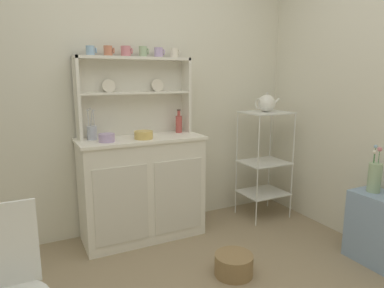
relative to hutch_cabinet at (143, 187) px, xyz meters
name	(u,v)px	position (x,y,z in m)	size (l,w,h in m)	color
wall_back	(130,92)	(0.00, 0.26, 0.80)	(3.84, 0.05, 2.50)	silver
hutch_cabinet	(143,187)	(0.00, 0.00, 0.00)	(1.04, 0.45, 0.88)	white
hutch_shelf_unit	(134,90)	(0.00, 0.16, 0.82)	(0.97, 0.18, 0.66)	silver
bakers_rack	(264,155)	(1.22, -0.10, 0.17)	(0.44, 0.36, 1.05)	silver
side_shelf_blue	(384,231)	(1.44, -1.24, -0.19)	(0.28, 0.48, 0.53)	#849EBC
wire_chair	(3,284)	(-1.02, -1.17, 0.06)	(0.36, 0.36, 0.85)	white
floor_basket	(234,265)	(0.37, -0.86, -0.38)	(0.27, 0.27, 0.15)	#93754C
cup_sky_0	(91,51)	(-0.35, 0.12, 1.13)	(0.08, 0.07, 0.08)	#8EB2D1
cup_terracotta_1	(108,51)	(-0.21, 0.12, 1.13)	(0.08, 0.07, 0.08)	#C67556
cup_rose_2	(126,51)	(-0.07, 0.12, 1.13)	(0.09, 0.08, 0.08)	#D17A84
cup_sage_3	(143,52)	(0.08, 0.12, 1.13)	(0.08, 0.07, 0.09)	#9EB78E
cup_lilac_4	(159,52)	(0.22, 0.12, 1.13)	(0.09, 0.07, 0.08)	#B79ECC
cup_cream_5	(175,53)	(0.37, 0.12, 1.13)	(0.08, 0.06, 0.08)	silver
bowl_mixing_large	(107,138)	(-0.30, -0.07, 0.46)	(0.12, 0.12, 0.06)	#B79ECC
bowl_floral_medium	(144,135)	(0.00, -0.07, 0.46)	(0.15, 0.15, 0.06)	#DBB760
jam_bottle	(179,123)	(0.39, 0.09, 0.51)	(0.06, 0.06, 0.21)	#B74C47
utensil_jar	(92,132)	(-0.39, 0.08, 0.49)	(0.08, 0.08, 0.25)	#B2B7C6
porcelain_teapot	(266,103)	(1.22, -0.10, 0.68)	(0.26, 0.16, 0.19)	white
flower_vase	(375,176)	(1.44, -1.12, 0.20)	(0.09, 0.09, 0.36)	#9EB78E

